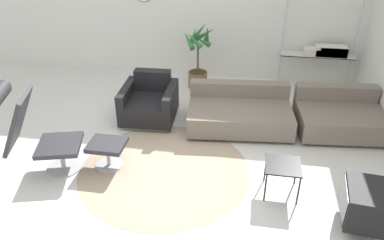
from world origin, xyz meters
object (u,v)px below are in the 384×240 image
object	(u,v)px
armchair_red	(150,103)
crt_television	(364,206)
ottoman	(107,149)
shelf_unit	(325,51)
potted_plant	(198,62)
side_table	(283,168)
couch_second	(339,117)
couch_low	(239,113)
lounge_chair	(29,125)

from	to	relation	value
armchair_red	crt_television	world-z (taller)	armchair_red
ottoman	shelf_unit	xyz separation A→B (m)	(3.03, 2.95, 0.47)
ottoman	shelf_unit	distance (m)	4.26
potted_plant	shelf_unit	xyz separation A→B (m)	(2.25, 0.31, 0.23)
ottoman	side_table	distance (m)	2.21
couch_second	couch_low	bearing A→B (deg)	-0.71
couch_low	crt_television	xyz separation A→B (m)	(1.40, -1.89, 0.06)
ottoman	shelf_unit	size ratio (longest dim) A/B	0.23
couch_low	side_table	world-z (taller)	couch_low
crt_television	potted_plant	world-z (taller)	potted_plant
couch_low	shelf_unit	distance (m)	2.21
ottoman	lounge_chair	bearing A→B (deg)	-164.27
couch_second	potted_plant	distance (m)	2.64
lounge_chair	couch_second	size ratio (longest dim) A/B	0.89
couch_low	crt_television	bearing A→B (deg)	120.92
armchair_red	side_table	world-z (taller)	armchair_red
ottoman	shelf_unit	bearing A→B (deg)	44.26
armchair_red	couch_second	size ratio (longest dim) A/B	0.65
side_table	shelf_unit	distance (m)	3.24
side_table	shelf_unit	world-z (taller)	shelf_unit
couch_low	shelf_unit	xyz separation A→B (m)	(1.41, 1.63, 0.51)
side_table	potted_plant	world-z (taller)	potted_plant
crt_television	shelf_unit	distance (m)	3.55
lounge_chair	potted_plant	size ratio (longest dim) A/B	0.97
lounge_chair	crt_television	world-z (taller)	lounge_chair
couch_low	potted_plant	world-z (taller)	potted_plant
crt_television	shelf_unit	bearing A→B (deg)	6.21
side_table	crt_television	xyz separation A→B (m)	(0.82, -0.41, -0.08)
couch_low	armchair_red	bearing A→B (deg)	-5.56
shelf_unit	ottoman	bearing A→B (deg)	-135.74
couch_low	potted_plant	bearing A→B (deg)	-62.85
lounge_chair	side_table	distance (m)	3.08
couch_low	potted_plant	xyz separation A→B (m)	(-0.85, 1.32, 0.27)
armchair_red	couch_second	bearing A→B (deg)	179.98
couch_second	crt_television	size ratio (longest dim) A/B	2.29
side_table	couch_second	bearing A→B (deg)	60.59
couch_second	crt_television	bearing A→B (deg)	81.97
crt_television	potted_plant	distance (m)	3.93
armchair_red	potted_plant	bearing A→B (deg)	-115.94
lounge_chair	couch_low	size ratio (longest dim) A/B	0.72
couch_second	side_table	size ratio (longest dim) A/B	3.24
shelf_unit	couch_second	bearing A→B (deg)	-86.85
couch_second	ottoman	bearing A→B (deg)	19.37
side_table	crt_television	world-z (taller)	crt_television
couch_second	potted_plant	size ratio (longest dim) A/B	1.08
couch_low	crt_television	distance (m)	2.36
armchair_red	side_table	xyz separation A→B (m)	(2.00, -1.48, 0.09)
side_table	ottoman	bearing A→B (deg)	175.78
potted_plant	shelf_unit	size ratio (longest dim) A/B	0.60
ottoman	side_table	xyz separation A→B (m)	(2.20, -0.16, 0.10)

